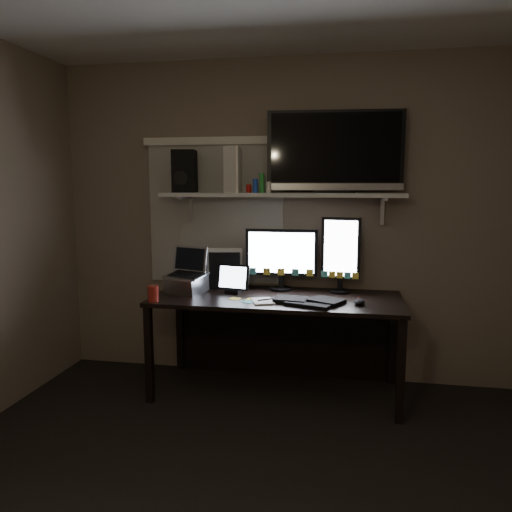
% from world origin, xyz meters
% --- Properties ---
extents(back_wall, '(3.60, 0.00, 3.60)m').
position_xyz_m(back_wall, '(0.00, 1.80, 1.25)').
color(back_wall, '#7C6959').
rests_on(back_wall, floor).
extents(window_blinds, '(1.10, 0.02, 1.10)m').
position_xyz_m(window_blinds, '(-0.55, 1.79, 1.30)').
color(window_blinds, '#B7B1A5').
rests_on(window_blinds, back_wall).
extents(desk, '(1.80, 0.75, 0.73)m').
position_xyz_m(desk, '(0.00, 1.55, 0.55)').
color(desk, black).
rests_on(desk, floor).
extents(wall_shelf, '(1.80, 0.35, 0.03)m').
position_xyz_m(wall_shelf, '(0.00, 1.62, 1.46)').
color(wall_shelf, silver).
rests_on(wall_shelf, back_wall).
extents(monitor_landscape, '(0.55, 0.07, 0.48)m').
position_xyz_m(monitor_landscape, '(0.00, 1.67, 0.97)').
color(monitor_landscape, black).
rests_on(monitor_landscape, desk).
extents(monitor_portrait, '(0.29, 0.09, 0.58)m').
position_xyz_m(monitor_portrait, '(0.45, 1.65, 1.02)').
color(monitor_portrait, black).
rests_on(monitor_portrait, desk).
extents(keyboard, '(0.51, 0.33, 0.03)m').
position_xyz_m(keyboard, '(0.24, 1.29, 0.74)').
color(keyboard, black).
rests_on(keyboard, desk).
extents(mouse, '(0.07, 0.11, 0.04)m').
position_xyz_m(mouse, '(0.59, 1.29, 0.75)').
color(mouse, black).
rests_on(mouse, desk).
extents(notepad, '(0.19, 0.23, 0.01)m').
position_xyz_m(notepad, '(-0.07, 1.25, 0.74)').
color(notepad, white).
rests_on(notepad, desk).
extents(tablet, '(0.27, 0.15, 0.22)m').
position_xyz_m(tablet, '(-0.34, 1.48, 0.84)').
color(tablet, black).
rests_on(tablet, desk).
extents(file_sorter, '(0.26, 0.16, 0.31)m').
position_xyz_m(file_sorter, '(-0.45, 1.66, 0.88)').
color(file_sorter, black).
rests_on(file_sorter, desk).
extents(laptop, '(0.36, 0.32, 0.34)m').
position_xyz_m(laptop, '(-0.69, 1.43, 0.90)').
color(laptop, '#A7A6AB').
rests_on(laptop, desk).
extents(cup, '(0.09, 0.09, 0.11)m').
position_xyz_m(cup, '(-0.83, 1.13, 0.79)').
color(cup, maroon).
rests_on(cup, desk).
extents(sticky_notes, '(0.34, 0.26, 0.00)m').
position_xyz_m(sticky_notes, '(-0.22, 1.28, 0.73)').
color(sticky_notes, yellow).
rests_on(sticky_notes, desk).
extents(tv, '(1.00, 0.26, 0.60)m').
position_xyz_m(tv, '(0.39, 1.67, 1.78)').
color(tv, black).
rests_on(tv, wall_shelf).
extents(game_console, '(0.12, 0.29, 0.34)m').
position_xyz_m(game_console, '(-0.36, 1.63, 1.65)').
color(game_console, silver).
rests_on(game_console, wall_shelf).
extents(speaker, '(0.21, 0.24, 0.32)m').
position_xyz_m(speaker, '(-0.74, 1.62, 1.64)').
color(speaker, black).
rests_on(speaker, wall_shelf).
extents(bottles, '(0.24, 0.11, 0.15)m').
position_xyz_m(bottles, '(-0.16, 1.59, 1.55)').
color(bottles, '#A50F0C').
rests_on(bottles, wall_shelf).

